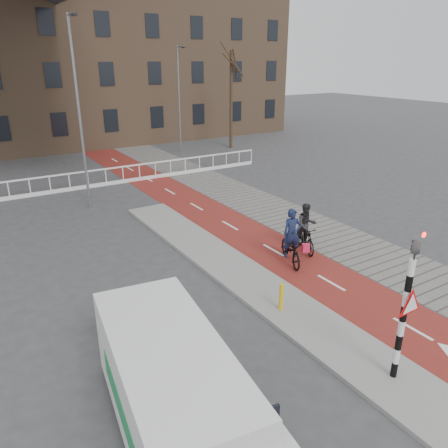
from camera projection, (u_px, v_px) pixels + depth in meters
ground at (345, 328)px, 11.68m from camera, size 120.00×120.00×0.00m
bike_lane at (207, 212)px, 20.34m from camera, size 2.50×60.00×0.01m
sidewalk at (256, 203)px, 21.72m from camera, size 3.00×60.00×0.01m
curb_island at (240, 274)px, 14.48m from camera, size 1.80×16.00×0.12m
traffic_signal at (406, 304)px, 9.07m from camera, size 0.80×0.80×3.68m
bollard at (281, 297)px, 12.18m from camera, size 0.12×0.12×0.80m
cyclist_near at (291, 245)px, 15.16m from camera, size 1.32×2.00×1.97m
cyclist_far at (306, 232)px, 16.05m from camera, size 1.05×1.76×1.84m
van at (170, 387)px, 8.09m from camera, size 2.50×4.91×2.02m
railing at (30, 191)px, 22.55m from camera, size 28.00×0.10×0.99m
townhouse_row at (7, 42)px, 32.73m from camera, size 46.00×10.00×15.90m
tree_right at (231, 101)px, 33.60m from camera, size 0.24×0.24×7.26m
streetlight_near at (80, 117)px, 19.57m from camera, size 0.12×0.12×8.51m
streetlight_right at (179, 101)px, 31.93m from camera, size 0.12×0.12×7.55m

